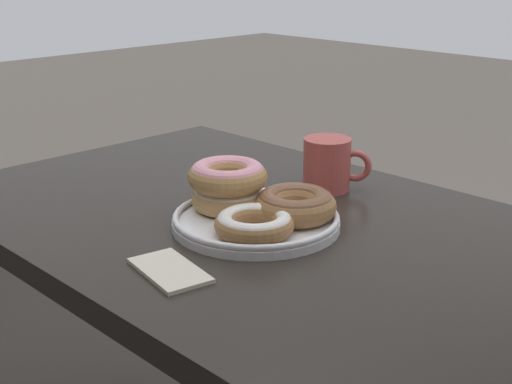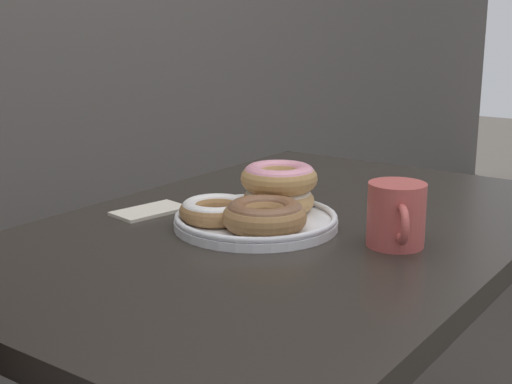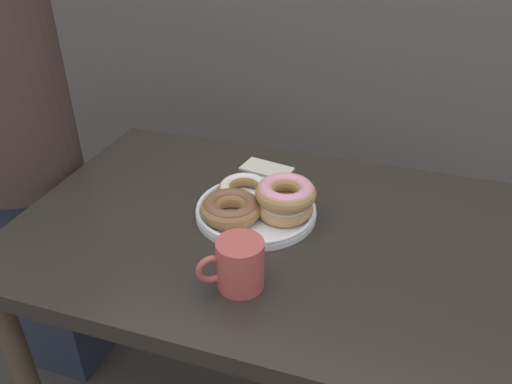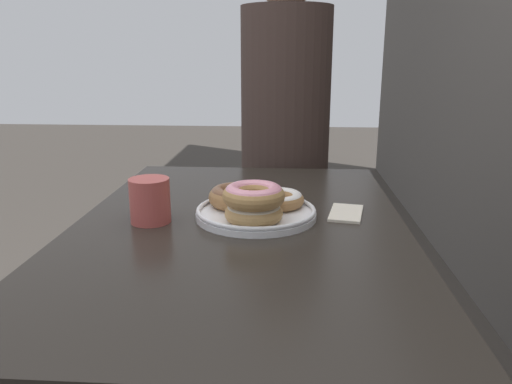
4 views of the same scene
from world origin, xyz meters
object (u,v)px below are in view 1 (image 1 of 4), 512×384
at_px(dining_table, 251,265).
at_px(donut_plate, 254,204).
at_px(napkin, 170,270).
at_px(coffee_mug, 329,164).

xyz_separation_m(dining_table, donut_plate, (-0.04, 0.03, 0.13)).
bearing_deg(dining_table, donut_plate, 140.67).
bearing_deg(dining_table, napkin, 108.98).
xyz_separation_m(dining_table, napkin, (-0.08, 0.24, 0.10)).
relative_size(dining_table, coffee_mug, 9.83).
xyz_separation_m(coffee_mug, napkin, (-0.08, 0.44, -0.05)).
bearing_deg(donut_plate, dining_table, -39.33).
height_order(dining_table, coffee_mug, coffee_mug).
xyz_separation_m(donut_plate, coffee_mug, (0.03, -0.23, 0.01)).
distance_m(dining_table, napkin, 0.27).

